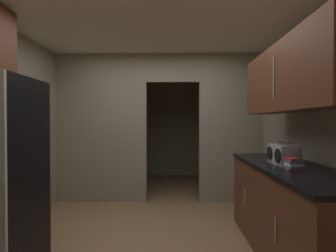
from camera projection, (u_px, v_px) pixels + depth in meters
ground at (149, 248)px, 2.80m from camera, size 20.00×20.00×0.00m
kitchen_overhead_slab at (153, 27)px, 3.27m from camera, size 3.94×7.37×0.06m
kitchen_partition at (155, 124)px, 4.47m from camera, size 3.54×0.12×2.55m
adjoining_room_shell at (163, 126)px, 6.09m from camera, size 3.54×2.30×2.55m
lower_cabinet_run at (291, 213)px, 2.56m from camera, size 0.68×2.09×0.94m
upper_cabinet_counterside at (292, 77)px, 2.54m from camera, size 0.36×1.88×0.68m
boombox at (283, 154)px, 2.66m from camera, size 0.21×0.36×0.23m
book_stack at (293, 164)px, 2.35m from camera, size 0.14×0.16×0.11m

